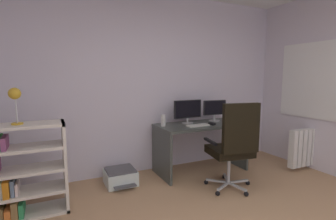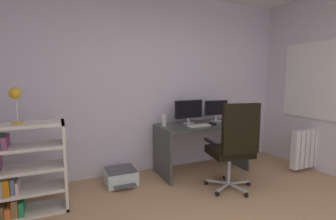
# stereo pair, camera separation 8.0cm
# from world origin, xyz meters

# --- Properties ---
(wall_back) EXTENTS (4.88, 0.10, 2.74)m
(wall_back) POSITION_xyz_m (0.00, 2.55, 1.37)
(wall_back) COLOR silver
(wall_back) RESTS_ON ground
(window_pane) EXTENTS (0.01, 1.14, 1.11)m
(window_pane) POSITION_xyz_m (2.44, 1.44, 1.42)
(window_pane) COLOR white
(window_frame) EXTENTS (0.02, 1.22, 1.19)m
(window_frame) POSITION_xyz_m (2.43, 1.44, 1.42)
(window_frame) COLOR white
(desk) EXTENTS (1.38, 0.67, 0.75)m
(desk) POSITION_xyz_m (0.76, 2.11, 0.55)
(desk) COLOR #414642
(desk) RESTS_ON ground
(monitor_main) EXTENTS (0.48, 0.18, 0.37)m
(monitor_main) POSITION_xyz_m (0.59, 2.23, 0.96)
(monitor_main) COLOR #B2B5B7
(monitor_main) RESTS_ON desk
(monitor_secondary) EXTENTS (0.40, 0.18, 0.34)m
(monitor_secondary) POSITION_xyz_m (1.10, 2.23, 0.95)
(monitor_secondary) COLOR #B2B5B7
(monitor_secondary) RESTS_ON desk
(keyboard) EXTENTS (0.34, 0.14, 0.02)m
(keyboard) POSITION_xyz_m (0.62, 1.98, 0.76)
(keyboard) COLOR silver
(keyboard) RESTS_ON desk
(computer_mouse) EXTENTS (0.08, 0.11, 0.03)m
(computer_mouse) POSITION_xyz_m (0.86, 1.96, 0.77)
(computer_mouse) COLOR black
(computer_mouse) RESTS_ON desk
(desktop_speaker) EXTENTS (0.07, 0.07, 0.17)m
(desktop_speaker) POSITION_xyz_m (0.15, 2.19, 0.84)
(desktop_speaker) COLOR silver
(desktop_speaker) RESTS_ON desk
(office_chair) EXTENTS (0.65, 0.63, 1.17)m
(office_chair) POSITION_xyz_m (0.74, 1.30, 0.63)
(office_chair) COLOR #B7BABC
(office_chair) RESTS_ON ground
(bookshelf) EXTENTS (0.87, 0.35, 0.99)m
(bookshelf) POSITION_xyz_m (-1.75, 1.80, 0.46)
(bookshelf) COLOR silver
(bookshelf) RESTS_ON ground
(desk_lamp) EXTENTS (0.12, 0.12, 0.38)m
(desk_lamp) POSITION_xyz_m (-1.67, 1.80, 1.27)
(desk_lamp) COLOR gold
(desk_lamp) RESTS_ON bookshelf
(printer) EXTENTS (0.41, 0.47, 0.22)m
(printer) POSITION_xyz_m (-0.52, 2.14, 0.11)
(printer) COLOR silver
(printer) RESTS_ON ground
(radiator) EXTENTS (0.72, 0.10, 0.60)m
(radiator) POSITION_xyz_m (2.34, 1.44, 0.36)
(radiator) COLOR white
(radiator) RESTS_ON ground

